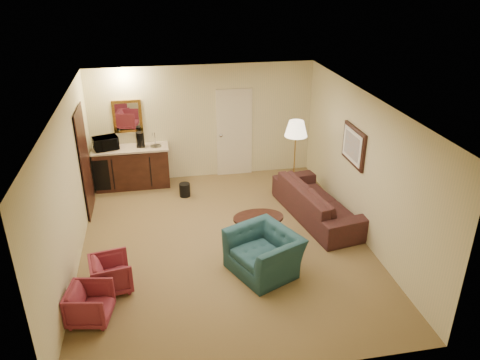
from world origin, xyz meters
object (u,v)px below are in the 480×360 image
object	(u,v)px
sofa	(319,196)
rose_chair_far	(90,303)
teal_armchair	(264,246)
coffee_maker	(140,140)
rose_chair_near	(111,272)
floor_lamp	(294,161)
wetbar_cabinet	(132,167)
waste_bin	(185,190)
microwave	(105,142)
coffee_table	(258,229)

from	to	relation	value
sofa	rose_chair_far	xyz separation A→B (m)	(-4.10, -2.21, -0.17)
teal_armchair	coffee_maker	bearing A→B (deg)	-177.37
rose_chair_near	floor_lamp	world-z (taller)	floor_lamp
sofa	rose_chair_near	distance (m)	4.16
wetbar_cabinet	waste_bin	size ratio (longest dim) A/B	5.65
rose_chair_near	rose_chair_far	size ratio (longest dim) A/B	1.03
sofa	teal_armchair	size ratio (longest dim) A/B	2.19
sofa	waste_bin	size ratio (longest dim) A/B	8.09
rose_chair_near	rose_chair_far	distance (m)	0.70
floor_lamp	coffee_maker	xyz separation A→B (m)	(-3.12, 1.26, 0.22)
wetbar_cabinet	coffee_maker	bearing A→B (deg)	4.20
rose_chair_far	wetbar_cabinet	bearing A→B (deg)	3.80
floor_lamp	waste_bin	xyz separation A→B (m)	(-2.25, 0.52, -0.72)
wetbar_cabinet	teal_armchair	size ratio (longest dim) A/B	1.53
sofa	teal_armchair	distance (m)	2.11
wetbar_cabinet	rose_chair_near	size ratio (longest dim) A/B	2.70
coffee_maker	rose_chair_far	bearing A→B (deg)	-116.08
rose_chair_near	waste_bin	world-z (taller)	rose_chair_near
waste_bin	microwave	distance (m)	1.99
teal_armchair	coffee_table	size ratio (longest dim) A/B	1.19
coffee_table	floor_lamp	xyz separation A→B (m)	(1.10, 1.54, 0.61)
wetbar_cabinet	microwave	distance (m)	0.81
rose_chair_near	coffee_table	world-z (taller)	rose_chair_near
floor_lamp	wetbar_cabinet	bearing A→B (deg)	159.66
sofa	rose_chair_far	size ratio (longest dim) A/B	3.99
teal_armchair	floor_lamp	bearing A→B (deg)	128.50
waste_bin	wetbar_cabinet	bearing A→B (deg)	146.67
sofa	floor_lamp	bearing A→B (deg)	5.91
wetbar_cabinet	rose_chair_far	xyz separation A→B (m)	(-0.50, -4.32, -0.17)
rose_chair_far	rose_chair_near	bearing A→B (deg)	-10.66
floor_lamp	sofa	bearing A→B (deg)	-73.99
rose_chair_near	coffee_maker	world-z (taller)	coffee_maker
rose_chair_far	waste_bin	world-z (taller)	rose_chair_far
floor_lamp	microwave	world-z (taller)	floor_lamp
wetbar_cabinet	rose_chair_near	bearing A→B (deg)	-93.90
floor_lamp	waste_bin	size ratio (longest dim) A/B	5.97
coffee_maker	rose_chair_near	bearing A→B (deg)	-113.95
sofa	teal_armchair	xyz separation A→B (m)	(-1.45, -1.53, 0.01)
teal_armchair	rose_chair_near	bearing A→B (deg)	-114.38
teal_armchair	wetbar_cabinet	bearing A→B (deg)	-174.45
floor_lamp	coffee_maker	size ratio (longest dim) A/B	5.24
coffee_table	rose_chair_far	bearing A→B (deg)	-150.72
sofa	floor_lamp	size ratio (longest dim) A/B	1.35
coffee_table	floor_lamp	distance (m)	1.99
wetbar_cabinet	coffee_table	world-z (taller)	wetbar_cabinet
teal_armchair	coffee_table	xyz separation A→B (m)	(0.10, 0.87, -0.21)
sofa	rose_chair_near	xyz separation A→B (m)	(-3.85, -1.56, -0.16)
coffee_table	rose_chair_near	bearing A→B (deg)	-160.35
sofa	coffee_maker	xyz separation A→B (m)	(-3.37, 2.13, 0.63)
waste_bin	coffee_table	bearing A→B (deg)	-60.71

